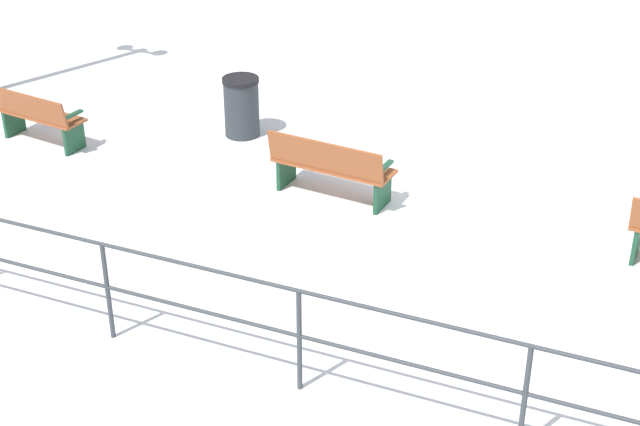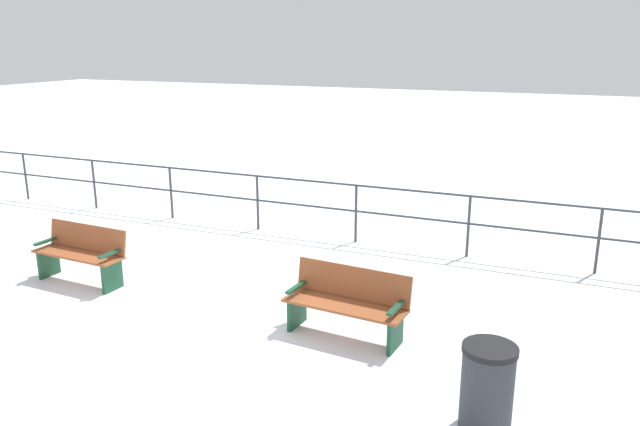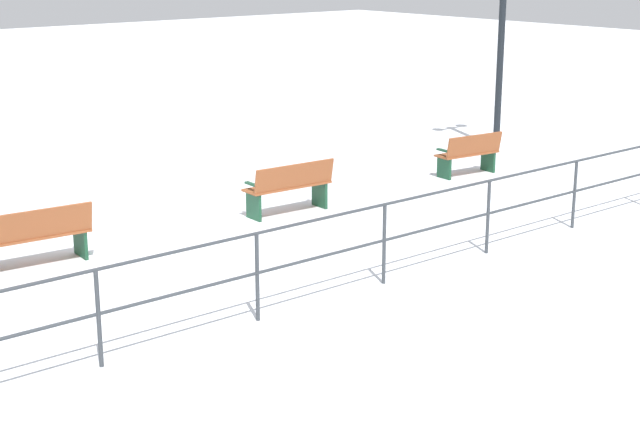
% 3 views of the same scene
% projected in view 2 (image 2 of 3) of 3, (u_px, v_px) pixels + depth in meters
% --- Properties ---
extents(ground_plane, '(80.00, 80.00, 0.00)m').
position_uv_depth(ground_plane, '(196.00, 309.00, 8.89)').
color(ground_plane, white).
rests_on(ground_plane, ground).
extents(bench_second, '(0.58, 1.59, 0.90)m').
position_uv_depth(bench_second, '(81.00, 253.00, 9.79)').
color(bench_second, brown).
rests_on(bench_second, ground).
extents(bench_third, '(0.68, 1.64, 0.88)m').
position_uv_depth(bench_third, '(347.00, 302.00, 8.02)').
color(bench_third, brown).
rests_on(bench_third, ground).
extents(waterfront_railing, '(0.05, 18.92, 1.12)m').
position_uv_depth(waterfront_railing, '(305.00, 198.00, 12.04)').
color(waterfront_railing, '#383D42').
rests_on(waterfront_railing, ground).
extents(trash_bin, '(0.54, 0.54, 0.89)m').
position_uv_depth(trash_bin, '(487.00, 387.00, 6.07)').
color(trash_bin, '#2D3338').
rests_on(trash_bin, ground).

